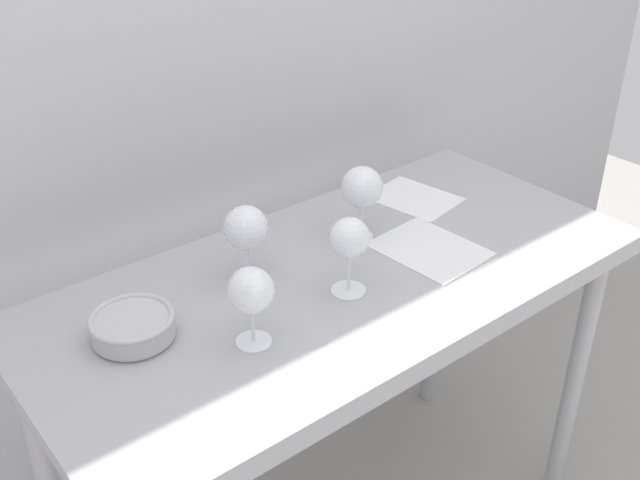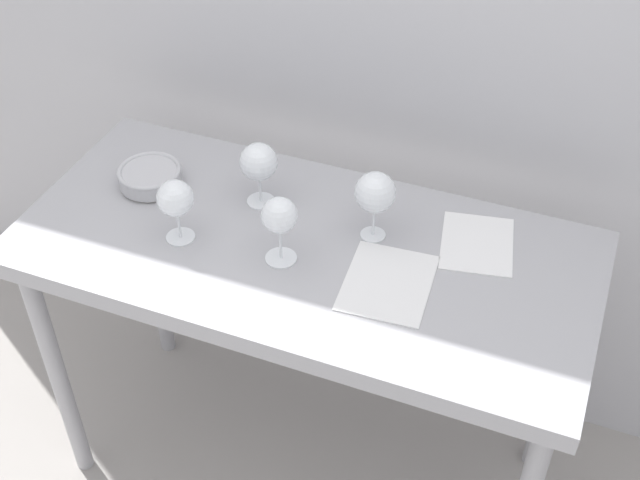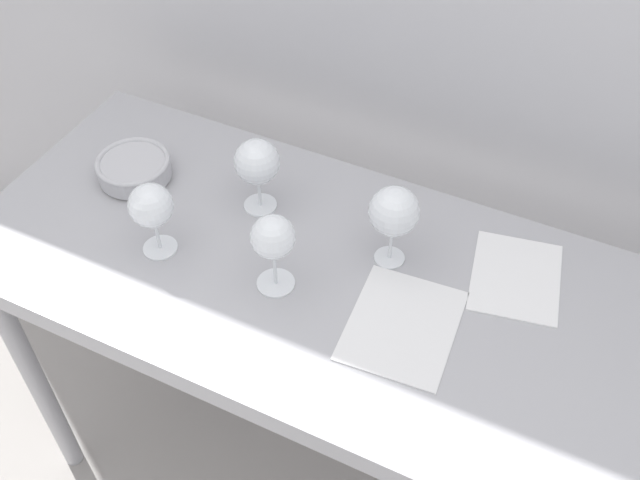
{
  "view_description": "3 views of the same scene",
  "coord_description": "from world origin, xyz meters",
  "px_view_note": "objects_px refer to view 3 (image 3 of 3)",
  "views": [
    {
      "loc": [
        -0.91,
        -1.07,
        1.8
      ],
      "look_at": [
        -0.02,
        0.03,
        0.98
      ],
      "focal_mm": 42.17,
      "sensor_mm": 36.0,
      "label": 1
    },
    {
      "loc": [
        0.59,
        -1.39,
        2.22
      ],
      "look_at": [
        0.05,
        -0.03,
        0.95
      ],
      "focal_mm": 46.98,
      "sensor_mm": 36.0,
      "label": 2
    },
    {
      "loc": [
        0.46,
        -0.88,
        2.01
      ],
      "look_at": [
        0.02,
        0.02,
        0.96
      ],
      "focal_mm": 41.69,
      "sensor_mm": 36.0,
      "label": 3
    }
  ],
  "objects_px": {
    "wine_glass_far_left": "(257,163)",
    "tasting_bowl": "(134,168)",
    "tasting_sheet_lower": "(402,325)",
    "tasting_sheet_upper": "(516,277)",
    "wine_glass_near_left": "(151,207)",
    "wine_glass_far_right": "(394,213)",
    "wine_glass_near_center": "(273,239)"
  },
  "relations": [
    {
      "from": "tasting_bowl",
      "to": "tasting_sheet_lower",
      "type": "bearing_deg",
      "value": -10.21
    },
    {
      "from": "tasting_sheet_lower",
      "to": "tasting_bowl",
      "type": "bearing_deg",
      "value": 165.4
    },
    {
      "from": "tasting_sheet_lower",
      "to": "tasting_sheet_upper",
      "type": "bearing_deg",
      "value": 48.53
    },
    {
      "from": "wine_glass_far_left",
      "to": "tasting_sheet_upper",
      "type": "relative_size",
      "value": 0.8
    },
    {
      "from": "wine_glass_near_center",
      "to": "tasting_bowl",
      "type": "height_order",
      "value": "wine_glass_near_center"
    },
    {
      "from": "wine_glass_far_left",
      "to": "tasting_bowl",
      "type": "relative_size",
      "value": 1.05
    },
    {
      "from": "wine_glass_near_center",
      "to": "tasting_bowl",
      "type": "distance_m",
      "value": 0.46
    },
    {
      "from": "wine_glass_near_left",
      "to": "tasting_bowl",
      "type": "relative_size",
      "value": 1.0
    },
    {
      "from": "wine_glass_far_right",
      "to": "tasting_bowl",
      "type": "relative_size",
      "value": 1.1
    },
    {
      "from": "wine_glass_near_left",
      "to": "tasting_bowl",
      "type": "distance_m",
      "value": 0.25
    },
    {
      "from": "wine_glass_far_left",
      "to": "tasting_sheet_lower",
      "type": "xyz_separation_m",
      "value": [
        0.39,
        -0.17,
        -0.12
      ]
    },
    {
      "from": "wine_glass_near_left",
      "to": "tasting_sheet_lower",
      "type": "xyz_separation_m",
      "value": [
        0.52,
        0.03,
        -0.11
      ]
    },
    {
      "from": "wine_glass_far_left",
      "to": "tasting_bowl",
      "type": "bearing_deg",
      "value": -171.83
    },
    {
      "from": "wine_glass_far_right",
      "to": "wine_glass_near_left",
      "type": "xyz_separation_m",
      "value": [
        -0.43,
        -0.18,
        -0.01
      ]
    },
    {
      "from": "wine_glass_far_right",
      "to": "wine_glass_near_left",
      "type": "height_order",
      "value": "wine_glass_far_right"
    },
    {
      "from": "wine_glass_near_left",
      "to": "tasting_sheet_upper",
      "type": "height_order",
      "value": "wine_glass_near_left"
    },
    {
      "from": "tasting_sheet_upper",
      "to": "wine_glass_far_left",
      "type": "bearing_deg",
      "value": 173.53
    },
    {
      "from": "tasting_sheet_lower",
      "to": "wine_glass_near_left",
      "type": "bearing_deg",
      "value": 179.27
    },
    {
      "from": "wine_glass_near_center",
      "to": "tasting_sheet_upper",
      "type": "relative_size",
      "value": 0.82
    },
    {
      "from": "tasting_sheet_lower",
      "to": "wine_glass_far_left",
      "type": "bearing_deg",
      "value": 152.72
    },
    {
      "from": "wine_glass_near_left",
      "to": "tasting_bowl",
      "type": "xyz_separation_m",
      "value": [
        -0.17,
        0.16,
        -0.09
      ]
    },
    {
      "from": "wine_glass_far_right",
      "to": "tasting_bowl",
      "type": "bearing_deg",
      "value": -177.96
    },
    {
      "from": "tasting_bowl",
      "to": "wine_glass_far_right",
      "type": "bearing_deg",
      "value": 2.04
    },
    {
      "from": "tasting_bowl",
      "to": "wine_glass_near_left",
      "type": "bearing_deg",
      "value": -42.32
    },
    {
      "from": "tasting_sheet_upper",
      "to": "tasting_bowl",
      "type": "xyz_separation_m",
      "value": [
        -0.85,
        -0.08,
        0.03
      ]
    },
    {
      "from": "wine_glass_far_left",
      "to": "tasting_bowl",
      "type": "xyz_separation_m",
      "value": [
        -0.29,
        -0.04,
        -0.09
      ]
    },
    {
      "from": "wine_glass_far_right",
      "to": "tasting_sheet_lower",
      "type": "bearing_deg",
      "value": -59.54
    },
    {
      "from": "wine_glass_near_center",
      "to": "tasting_sheet_lower",
      "type": "xyz_separation_m",
      "value": [
        0.26,
        0.01,
        -0.12
      ]
    },
    {
      "from": "tasting_sheet_upper",
      "to": "tasting_bowl",
      "type": "distance_m",
      "value": 0.85
    },
    {
      "from": "tasting_sheet_lower",
      "to": "wine_glass_far_right",
      "type": "bearing_deg",
      "value": 116.08
    },
    {
      "from": "wine_glass_far_left",
      "to": "wine_glass_near_left",
      "type": "bearing_deg",
      "value": -121.48
    },
    {
      "from": "wine_glass_near_left",
      "to": "tasting_sheet_upper",
      "type": "xyz_separation_m",
      "value": [
        0.67,
        0.24,
        -0.11
      ]
    }
  ]
}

